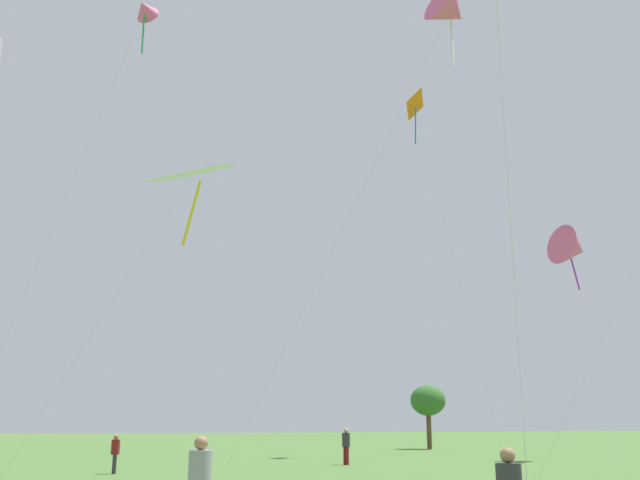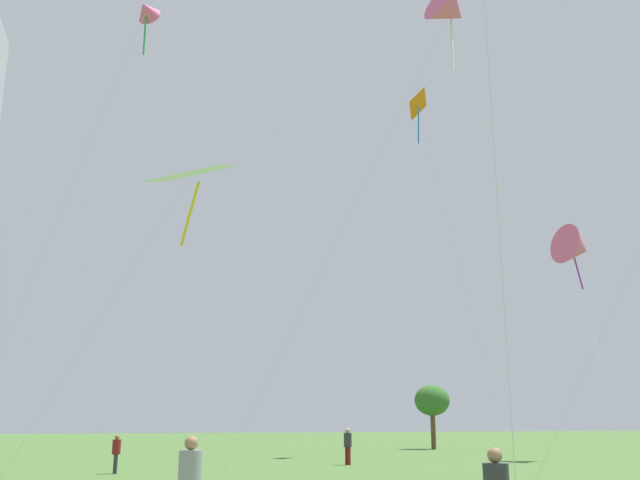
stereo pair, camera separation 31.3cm
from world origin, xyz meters
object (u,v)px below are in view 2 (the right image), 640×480
(kite_flying_7, at_px, (191,174))
(person_standing_1, at_px, (348,443))
(kite_flying_8, at_px, (576,248))
(kite_flying_6, at_px, (146,11))
(kite_flying_4, at_px, (450,10))
(park_tree_1, at_px, (432,401))
(person_standing_0, at_px, (116,451))
(kite_flying_3, at_px, (418,110))

(kite_flying_7, bearing_deg, person_standing_1, 44.73)
(person_standing_1, height_order, kite_flying_8, kite_flying_8)
(kite_flying_6, bearing_deg, kite_flying_4, -46.27)
(kite_flying_6, xyz_separation_m, park_tree_1, (26.74, 15.42, -20.78))
(person_standing_0, distance_m, kite_flying_8, 29.82)
(kite_flying_4, bearing_deg, person_standing_1, 94.18)
(person_standing_0, xyz_separation_m, kite_flying_7, (0.97, -8.37, 9.65))
(person_standing_1, bearing_deg, kite_flying_6, 60.98)
(kite_flying_6, distance_m, kite_flying_7, 19.06)
(person_standing_1, relative_size, park_tree_1, 0.35)
(kite_flying_3, xyz_separation_m, kite_flying_6, (-21.18, -6.42, -0.39))
(kite_flying_6, xyz_separation_m, kite_flying_7, (0.49, -12.90, -14.02))
(person_standing_0, bearing_deg, park_tree_1, -56.14)
(person_standing_1, xyz_separation_m, kite_flying_7, (-10.68, -10.58, 9.52))
(person_standing_0, relative_size, kite_flying_6, 0.06)
(person_standing_0, bearing_deg, kite_flying_7, -175.77)
(kite_flying_3, xyz_separation_m, kite_flying_4, (-9.27, -18.87, -4.86))
(kite_flying_3, relative_size, kite_flying_8, 1.85)
(person_standing_0, relative_size, kite_flying_3, 0.06)
(person_standing_0, xyz_separation_m, park_tree_1, (27.22, 19.95, 2.89))
(kite_flying_4, bearing_deg, kite_flying_6, 133.73)
(person_standing_1, xyz_separation_m, kite_flying_6, (-11.17, 2.33, 23.54))
(person_standing_1, bearing_deg, kite_flying_7, 117.47)
(person_standing_1, height_order, kite_flying_6, kite_flying_6)
(person_standing_0, relative_size, kite_flying_7, 0.14)
(person_standing_0, distance_m, park_tree_1, 33.87)
(kite_flying_4, xyz_separation_m, kite_flying_8, (14.93, 9.88, -7.42))
(kite_flying_4, height_order, kite_flying_8, kite_flying_4)
(person_standing_1, distance_m, kite_flying_6, 26.16)
(person_standing_0, relative_size, kite_flying_8, 0.11)
(park_tree_1, bearing_deg, kite_flying_6, -150.03)
(person_standing_0, xyz_separation_m, kite_flying_8, (27.32, 1.96, 11.79))
(kite_flying_3, distance_m, kite_flying_6, 22.14)
(person_standing_1, bearing_deg, kite_flying_4, 166.93)
(kite_flying_4, bearing_deg, kite_flying_3, 63.84)
(park_tree_1, bearing_deg, person_standing_1, -131.27)
(person_standing_1, distance_m, kite_flying_8, 19.53)
(person_standing_0, distance_m, kite_flying_6, 24.10)
(person_standing_1, height_order, kite_flying_7, kite_flying_7)
(person_standing_0, relative_size, person_standing_1, 0.88)
(kite_flying_7, height_order, kite_flying_8, kite_flying_8)
(person_standing_1, bearing_deg, park_tree_1, -58.52)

